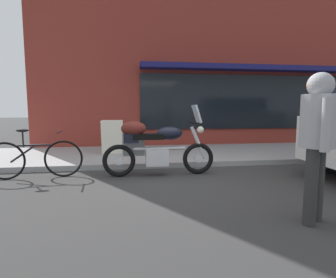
{
  "coord_description": "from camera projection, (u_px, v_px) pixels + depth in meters",
  "views": [
    {
      "loc": [
        -0.93,
        -4.56,
        1.31
      ],
      "look_at": [
        -0.16,
        0.79,
        0.7
      ],
      "focal_mm": 28.51,
      "sensor_mm": 36.0,
      "label": 1
    }
  ],
  "objects": [
    {
      "name": "touring_motorcycle",
      "position": [
        153.0,
        145.0,
        5.25
      ],
      "size": [
        2.21,
        0.66,
        1.39
      ],
      "color": "black",
      "rests_on": "ground_plane"
    },
    {
      "name": "pedestrian_walking",
      "position": [
        318.0,
        130.0,
        2.97
      ],
      "size": [
        0.48,
        0.54,
        1.71
      ],
      "color": "#2B2B2B",
      "rests_on": "ground_plane"
    },
    {
      "name": "sandwich_board_sign",
      "position": [
        112.0,
        137.0,
        7.03
      ],
      "size": [
        0.55,
        0.41,
        0.89
      ],
      "color": "silver",
      "rests_on": "sidewalk_curb"
    },
    {
      "name": "ground_plane",
      "position": [
        183.0,
        183.0,
        4.77
      ],
      "size": [
        80.0,
        80.0,
        0.0
      ],
      "primitive_type": "plane",
      "color": "#343434"
    },
    {
      "name": "parked_bicycle",
      "position": [
        34.0,
        158.0,
        5.02
      ],
      "size": [
        1.73,
        0.48,
        0.95
      ],
      "color": "black",
      "rests_on": "ground_plane"
    }
  ]
}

